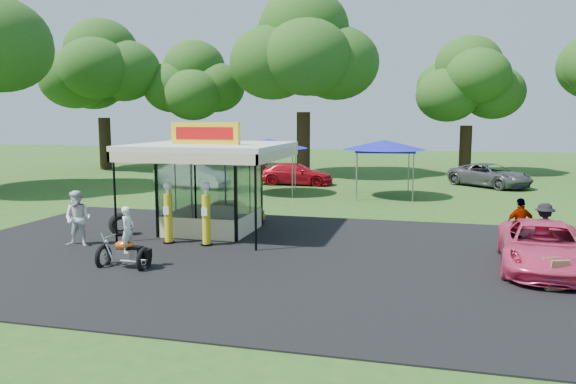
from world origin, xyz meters
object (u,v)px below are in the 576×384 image
(gas_station_kiosk, at_px, (212,186))
(kiosk_car, at_px, (232,211))
(gas_pump_left, at_px, (168,214))
(pink_sedan, at_px, (543,247))
(spectator_east_a, at_px, (544,229))
(spectator_east_b, at_px, (520,224))
(bg_car_b, at_px, (296,174))
(bg_car_d, at_px, (490,175))
(spectator_west, at_px, (78,219))
(bg_car_a, at_px, (192,176))
(tent_east, at_px, (384,145))
(a_frame_sign, at_px, (556,275))
(motorcycle, at_px, (126,244))
(tent_west, at_px, (268,144))
(gas_pump_right, at_px, (206,216))

(gas_station_kiosk, height_order, kiosk_car, gas_station_kiosk)
(gas_pump_left, bearing_deg, pink_sedan, -1.98)
(spectator_east_a, relative_size, spectator_east_b, 0.96)
(kiosk_car, xyz_separation_m, bg_car_b, (-0.45, 13.26, 0.22))
(pink_sedan, relative_size, bg_car_d, 0.94)
(spectator_east_b, height_order, bg_car_d, spectator_east_b)
(kiosk_car, xyz_separation_m, spectator_west, (-3.52, -5.52, 0.48))
(spectator_east_a, xyz_separation_m, bg_car_d, (0.09, 18.08, -0.11))
(bg_car_a, bearing_deg, tent_east, -86.36)
(bg_car_b, bearing_deg, tent_east, -128.04)
(spectator_east_b, bearing_deg, gas_station_kiosk, -19.38)
(a_frame_sign, relative_size, bg_car_a, 0.18)
(tent_east, bearing_deg, spectator_east_b, -64.54)
(kiosk_car, xyz_separation_m, bg_car_a, (-6.20, 9.93, 0.29))
(bg_car_d, bearing_deg, gas_station_kiosk, -171.13)
(motorcycle, bearing_deg, gas_pump_left, 96.35)
(kiosk_car, xyz_separation_m, spectator_east_b, (10.92, -2.42, 0.39))
(spectator_east_b, relative_size, bg_car_a, 0.37)
(spectator_east_b, bearing_deg, bg_car_d, -110.58)
(gas_station_kiosk, distance_m, spectator_east_b, 10.96)
(spectator_east_b, height_order, bg_car_b, spectator_east_b)
(tent_west, height_order, tent_east, tent_west)
(kiosk_car, height_order, bg_car_a, bg_car_a)
(a_frame_sign, height_order, tent_east, tent_east)
(gas_station_kiosk, distance_m, kiosk_car, 2.56)
(kiosk_car, bearing_deg, spectator_east_b, -102.51)
(tent_west, bearing_deg, bg_car_b, 84.08)
(spectator_east_b, relative_size, tent_west, 0.39)
(gas_pump_right, bearing_deg, bg_car_d, 60.77)
(spectator_west, distance_m, tent_west, 14.47)
(gas_pump_right, xyz_separation_m, spectator_east_b, (10.23, 2.02, -0.19))
(a_frame_sign, xyz_separation_m, spectator_west, (-14.65, 1.42, 0.52))
(gas_pump_right, relative_size, spectator_east_b, 1.27)
(kiosk_car, height_order, tent_west, tent_west)
(tent_east, bearing_deg, bg_car_a, 175.04)
(gas_pump_left, bearing_deg, a_frame_sign, -11.90)
(pink_sedan, xyz_separation_m, bg_car_d, (0.45, 19.98, 0.04))
(bg_car_d, bearing_deg, a_frame_sign, -138.55)
(spectator_east_b, bearing_deg, spectator_east_a, 121.08)
(a_frame_sign, bearing_deg, gas_pump_right, 145.29)
(pink_sedan, height_order, tent_east, tent_east)
(spectator_west, bearing_deg, bg_car_a, 93.25)
(kiosk_car, relative_size, tent_east, 0.63)
(gas_station_kiosk, relative_size, a_frame_sign, 6.29)
(bg_car_d, bearing_deg, gas_pump_right, -166.46)
(spectator_east_a, height_order, tent_east, tent_east)
(spectator_east_b, bearing_deg, bg_car_b, -72.29)
(motorcycle, relative_size, tent_west, 0.42)
(gas_pump_right, xyz_separation_m, bg_car_d, (10.94, 19.56, -0.33))
(gas_station_kiosk, bearing_deg, spectator_west, -136.70)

